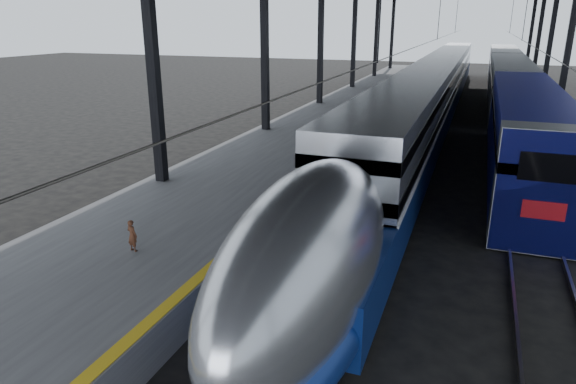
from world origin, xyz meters
The scene contains 7 objects.
ground centered at (0.00, 0.00, 0.00)m, with size 160.00×160.00×0.00m, color black.
platform centered at (-3.50, 20.00, 0.50)m, with size 6.00×80.00×1.00m, color #4C4C4F.
yellow_strip centered at (-0.70, 20.00, 1.00)m, with size 0.30×80.00×0.01m, color gold.
rails centered at (4.50, 20.00, 0.08)m, with size 6.52×80.00×0.16m.
tgv_train centered at (2.00, 26.08, 1.87)m, with size 2.79×65.20×4.00m.
second_train centered at (7.00, 32.21, 1.92)m, with size 2.76×56.05×3.80m.
child centered at (-3.02, -0.54, 1.42)m, with size 0.31×0.20×0.85m, color #4B2819.
Camera 1 is at (4.91, -10.47, 6.65)m, focal length 32.00 mm.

